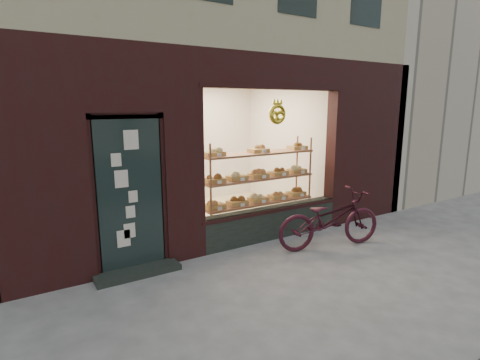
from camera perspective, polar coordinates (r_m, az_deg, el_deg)
ground at (r=5.00m, az=15.67°, el=-16.47°), size 90.00×90.00×0.00m
neighbor_right at (r=15.60m, az=26.23°, el=18.36°), size 12.00×7.00×9.00m
display_shelf at (r=6.81m, az=2.78°, el=-1.01°), size 2.20×0.45×1.70m
bicycle at (r=6.29m, az=13.50°, el=-5.82°), size 1.91×1.04×0.95m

